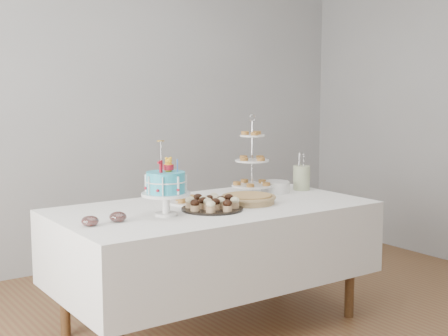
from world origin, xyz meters
TOP-DOWN VIEW (x-y plane):
  - walls at (0.00, 0.00)m, footprint 5.04×4.04m
  - table at (0.00, 0.30)m, footprint 1.92×1.02m
  - birthday_cake at (-0.38, 0.21)m, footprint 0.28×0.28m
  - cupcake_tray at (-0.08, 0.19)m, footprint 0.37×0.37m
  - pie at (0.22, 0.24)m, footprint 0.35×0.35m
  - tiered_stand at (0.45, 0.49)m, footprint 0.28×0.28m
  - plate_stack at (0.62, 0.45)m, footprint 0.20×0.20m
  - pastry_plate at (-0.07, 0.44)m, footprint 0.26×0.26m
  - jam_bowl_a at (-0.67, 0.22)m, footprint 0.09×0.09m
  - jam_bowl_b at (-0.84, 0.20)m, footprint 0.09×0.09m
  - utensil_pitcher at (0.84, 0.43)m, footprint 0.12×0.12m

SIDE VIEW (x-z plane):
  - table at x=0.00m, z-range 0.16..0.93m
  - pastry_plate at x=-0.07m, z-range 0.77..0.81m
  - jam_bowl_b at x=-0.84m, z-range 0.77..0.82m
  - jam_bowl_a at x=-0.67m, z-range 0.77..0.82m
  - pie at x=0.22m, z-range 0.77..0.83m
  - plate_stack at x=0.62m, z-range 0.77..0.85m
  - cupcake_tray at x=-0.08m, z-range 0.77..0.85m
  - utensil_pitcher at x=0.84m, z-range 0.73..0.99m
  - birthday_cake at x=-0.38m, z-range 0.67..1.10m
  - tiered_stand at x=0.45m, z-range 0.73..1.27m
  - walls at x=0.00m, z-range 0.00..2.70m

